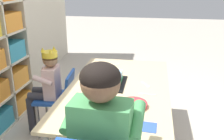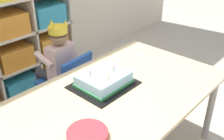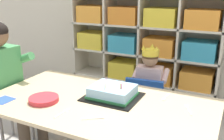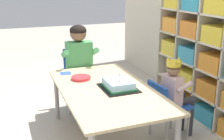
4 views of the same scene
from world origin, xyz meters
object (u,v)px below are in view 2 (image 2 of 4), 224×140
object	(u,v)px
birthday_cake_on_tray	(104,80)
fork_beside_plate_stack	(119,60)
classroom_chair_blue	(68,81)
paper_plate_stack	(87,134)
fork_near_child_seat	(145,57)
fork_by_napkin	(130,122)
child_with_crown	(57,60)
fork_near_cake_tray	(149,105)
activity_table	(111,103)

from	to	relation	value
birthday_cake_on_tray	fork_beside_plate_stack	xyz separation A→B (m)	(0.32, 0.16, -0.03)
classroom_chair_blue	paper_plate_stack	xyz separation A→B (m)	(-0.47, -0.72, 0.21)
fork_beside_plate_stack	fork_near_child_seat	bearing A→B (deg)	-118.28
fork_by_napkin	child_with_crown	bearing A→B (deg)	168.58
child_with_crown	fork_near_cake_tray	world-z (taller)	child_with_crown
classroom_chair_blue	fork_beside_plate_stack	distance (m)	0.44
fork_near_child_seat	birthday_cake_on_tray	bearing A→B (deg)	-109.01
activity_table	fork_by_napkin	bearing A→B (deg)	-116.51
activity_table	paper_plate_stack	distance (m)	0.37
child_with_crown	fork_by_napkin	world-z (taller)	child_with_crown
activity_table	birthday_cake_on_tray	xyz separation A→B (m)	(0.05, 0.11, 0.09)
fork_near_cake_tray	fork_by_napkin	bearing A→B (deg)	151.69
child_with_crown	paper_plate_stack	distance (m)	0.95
activity_table	fork_by_napkin	world-z (taller)	fork_by_napkin
paper_plate_stack	fork_by_napkin	xyz separation A→B (m)	(0.21, -0.08, -0.01)
fork_beside_plate_stack	fork_near_cake_tray	bearing A→B (deg)	153.14
classroom_chair_blue	fork_near_cake_tray	world-z (taller)	classroom_chair_blue
classroom_chair_blue	activity_table	bearing A→B (deg)	70.74
child_with_crown	fork_near_cake_tray	xyz separation A→B (m)	(-0.06, -0.90, 0.05)
paper_plate_stack	fork_near_child_seat	bearing A→B (deg)	18.96
fork_near_cake_tray	fork_beside_plate_stack	size ratio (longest dim) A/B	0.95
paper_plate_stack	fork_by_napkin	size ratio (longest dim) A/B	1.51
paper_plate_stack	fork_beside_plate_stack	distance (m)	0.81
activity_table	fork_near_cake_tray	distance (m)	0.24
classroom_chair_blue	fork_near_child_seat	xyz separation A→B (m)	(0.41, -0.42, 0.20)
child_with_crown	fork_by_napkin	size ratio (longest dim) A/B	6.49
activity_table	classroom_chair_blue	size ratio (longest dim) A/B	2.46
fork_near_cake_tray	classroom_chair_blue	bearing A→B (deg)	53.56
activity_table	fork_by_napkin	distance (m)	0.26
fork_near_cake_tray	fork_near_child_seat	world-z (taller)	same
classroom_chair_blue	paper_plate_stack	bearing A→B (deg)	51.56
paper_plate_stack	fork_beside_plate_stack	world-z (taller)	paper_plate_stack
fork_beside_plate_stack	fork_by_napkin	bearing A→B (deg)	140.42
fork_near_cake_tray	fork_near_child_seat	xyz separation A→B (m)	(0.47, 0.37, 0.00)
classroom_chair_blue	child_with_crown	xyz separation A→B (m)	(-0.01, 0.10, 0.15)
paper_plate_stack	activity_table	bearing A→B (deg)	24.57
paper_plate_stack	fork_near_cake_tray	xyz separation A→B (m)	(0.40, -0.07, -0.01)
birthday_cake_on_tray	fork_near_child_seat	world-z (taller)	birthday_cake_on_tray
activity_table	fork_beside_plate_stack	xyz separation A→B (m)	(0.37, 0.26, 0.05)
fork_near_child_seat	fork_near_cake_tray	bearing A→B (deg)	-76.05
activity_table	fork_near_cake_tray	world-z (taller)	fork_near_cake_tray
fork_by_napkin	activity_table	bearing A→B (deg)	157.12
birthday_cake_on_tray	classroom_chair_blue	bearing A→B (deg)	79.29
fork_by_napkin	fork_near_cake_tray	bearing A→B (deg)	96.92
activity_table	child_with_crown	distance (m)	0.69
birthday_cake_on_tray	fork_by_napkin	size ratio (longest dim) A/B	2.81
child_with_crown	fork_beside_plate_stack	size ratio (longest dim) A/B	6.63
birthday_cake_on_tray	fork_by_napkin	bearing A→B (deg)	-116.11
classroom_chair_blue	fork_by_napkin	world-z (taller)	classroom_chair_blue
classroom_chair_blue	child_with_crown	world-z (taller)	child_with_crown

